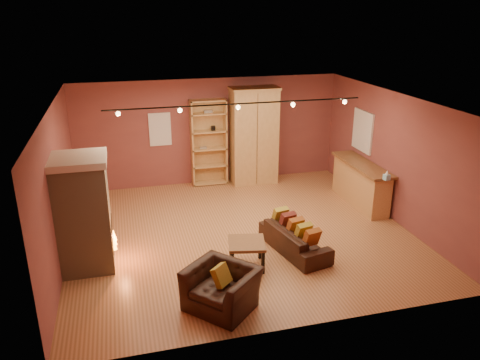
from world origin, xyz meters
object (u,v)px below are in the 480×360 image
object	(u,v)px
fireplace	(84,213)
loveseat	(295,235)
armoire	(254,136)
bar_counter	(360,183)
armchair	(221,282)
coffee_table	(247,246)
bookcase	(208,142)

from	to	relation	value
fireplace	loveseat	size ratio (longest dim) A/B	1.21
armoire	bar_counter	world-z (taller)	armoire
armoire	armchair	distance (m)	5.82
loveseat	bar_counter	bearing A→B (deg)	-64.99
armchair	coffee_table	world-z (taller)	armchair
loveseat	armchair	world-z (taller)	armchair
armchair	bookcase	bearing A→B (deg)	127.79
bookcase	loveseat	size ratio (longest dim) A/B	1.31
armoire	bar_counter	xyz separation A→B (m)	(2.07, -2.12, -0.77)
armchair	coffee_table	xyz separation A→B (m)	(0.71, 1.10, -0.03)
loveseat	coffee_table	distance (m)	1.11
armchair	coffee_table	distance (m)	1.31
fireplace	bar_counter	distance (m)	6.42
fireplace	bookcase	distance (m)	4.77
bar_counter	coffee_table	size ratio (longest dim) A/B	2.75
bar_counter	coffee_table	bearing A→B (deg)	-147.92
fireplace	coffee_table	xyz separation A→B (m)	(2.80, -0.75, -0.63)
fireplace	armchair	world-z (taller)	fireplace
bookcase	armoire	xyz separation A→B (m)	(1.19, -0.21, 0.13)
fireplace	loveseat	bearing A→B (deg)	-6.34
bookcase	loveseat	distance (m)	4.33
armchair	fireplace	bearing A→B (deg)	-174.69
armchair	coffee_table	size ratio (longest dim) A/B	1.58
fireplace	bookcase	xyz separation A→B (m)	(2.98, 3.73, 0.10)
armoire	loveseat	distance (m)	4.07
fireplace	armoire	size ratio (longest dim) A/B	0.82
bar_counter	bookcase	bearing A→B (deg)	144.52
armoire	bar_counter	distance (m)	3.06
bookcase	coffee_table	xyz separation A→B (m)	(-0.18, -4.48, -0.74)
bookcase	coffee_table	bearing A→B (deg)	-92.32
bookcase	bar_counter	distance (m)	4.06
bookcase	bar_counter	size ratio (longest dim) A/B	1.07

